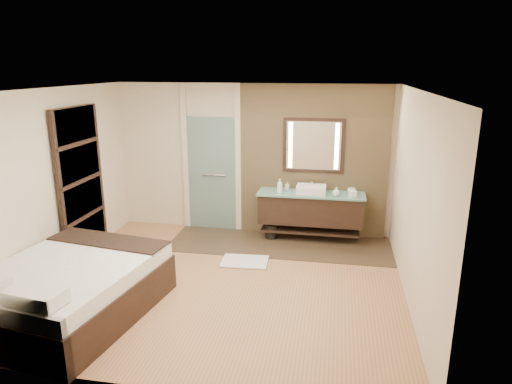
% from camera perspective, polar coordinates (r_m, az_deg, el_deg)
% --- Properties ---
extents(floor, '(5.00, 5.00, 0.00)m').
position_cam_1_polar(floor, '(6.64, -4.08, -11.30)').
color(floor, '#9B6941').
rests_on(floor, ground).
extents(tile_strip, '(3.80, 1.30, 0.01)m').
position_cam_1_polar(tile_strip, '(7.97, 2.96, -6.49)').
color(tile_strip, '#3D2F21').
rests_on(tile_strip, floor).
extents(stone_wall, '(2.60, 0.08, 2.70)m').
position_cam_1_polar(stone_wall, '(8.12, 7.15, 3.75)').
color(stone_wall, tan).
rests_on(stone_wall, floor).
extents(vanity, '(1.85, 0.55, 0.88)m').
position_cam_1_polar(vanity, '(8.04, 6.85, -2.05)').
color(vanity, black).
rests_on(vanity, stone_wall).
extents(mirror_unit, '(1.06, 0.04, 0.96)m').
position_cam_1_polar(mirror_unit, '(8.02, 7.20, 5.77)').
color(mirror_unit, black).
rests_on(mirror_unit, stone_wall).
extents(frosted_door, '(1.10, 0.12, 2.70)m').
position_cam_1_polar(frosted_door, '(8.46, -5.52, 2.84)').
color(frosted_door, '#9DC6C1').
rests_on(frosted_door, floor).
extents(shoji_partition, '(0.06, 1.20, 2.40)m').
position_cam_1_polar(shoji_partition, '(7.66, -21.00, 1.03)').
color(shoji_partition, black).
rests_on(shoji_partition, floor).
extents(bed, '(2.05, 2.41, 0.83)m').
position_cam_1_polar(bed, '(6.16, -22.32, -11.20)').
color(bed, black).
rests_on(bed, floor).
extents(bath_mat, '(0.75, 0.54, 0.02)m').
position_cam_1_polar(bath_mat, '(7.26, -1.42, -8.66)').
color(bath_mat, silver).
rests_on(bath_mat, floor).
extents(waste_bin, '(0.27, 0.27, 0.27)m').
position_cam_1_polar(waste_bin, '(8.18, 1.91, -4.94)').
color(waste_bin, black).
rests_on(waste_bin, floor).
extents(tissue_box, '(0.13, 0.13, 0.10)m').
position_cam_1_polar(tissue_box, '(7.83, 11.97, -0.21)').
color(tissue_box, white).
rests_on(tissue_box, vanity).
extents(soap_bottle_a, '(0.11, 0.11, 0.24)m').
position_cam_1_polar(soap_bottle_a, '(7.89, 2.98, 0.78)').
color(soap_bottle_a, white).
rests_on(soap_bottle_a, vanity).
extents(soap_bottle_b, '(0.07, 0.08, 0.15)m').
position_cam_1_polar(soap_bottle_b, '(8.06, 3.92, 0.75)').
color(soap_bottle_b, '#B2B2B2').
rests_on(soap_bottle_b, vanity).
extents(soap_bottle_c, '(0.15, 0.15, 0.15)m').
position_cam_1_polar(soap_bottle_c, '(7.81, 10.00, 0.06)').
color(soap_bottle_c, '#C4F6EB').
rests_on(soap_bottle_c, vanity).
extents(cup, '(0.14, 0.14, 0.11)m').
position_cam_1_polar(cup, '(7.96, 11.85, 0.08)').
color(cup, white).
rests_on(cup, vanity).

